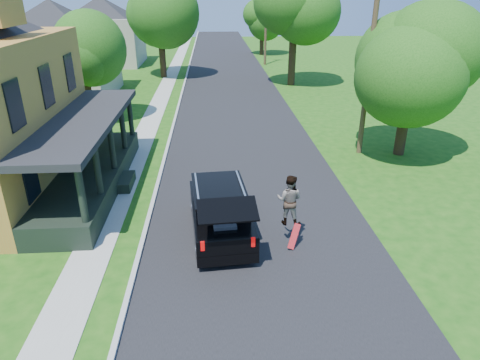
{
  "coord_description": "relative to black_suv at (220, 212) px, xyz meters",
  "views": [
    {
      "loc": [
        -1.56,
        -11.1,
        7.83
      ],
      "look_at": [
        -0.64,
        3.0,
        1.52
      ],
      "focal_mm": 32.0,
      "sensor_mm": 36.0,
      "label": 1
    }
  ],
  "objects": [
    {
      "name": "neighbor_house_mid",
      "position": [
        -12.1,
        22.17,
        3.32
      ],
      "size": [
        12.78,
        12.78,
        8.3
      ],
      "color": "#A1998E",
      "rests_on": "ground"
    },
    {
      "name": "tree_right_mid",
      "position": [
        6.87,
        25.21,
        5.89
      ],
      "size": [
        7.17,
        7.35,
        10.02
      ],
      "rotation": [
        0.0,
        0.0,
        -0.28
      ],
      "color": "black",
      "rests_on": "ground"
    },
    {
      "name": "street",
      "position": [
        1.4,
        18.17,
        -0.87
      ],
      "size": [
        8.0,
        120.0,
        0.02
      ],
      "primitive_type": "cube",
      "color": "black",
      "rests_on": "ground"
    },
    {
      "name": "utility_pole_near",
      "position": [
        7.44,
        7.69,
        4.1
      ],
      "size": [
        1.58,
        0.47,
        9.65
      ],
      "rotation": [
        0.0,
        0.0,
        0.22
      ],
      "color": "#44301F",
      "rests_on": "ground"
    },
    {
      "name": "tree_left_mid",
      "position": [
        -8.11,
        14.87,
        3.49
      ],
      "size": [
        5.33,
        5.56,
        6.64
      ],
      "rotation": [
        0.0,
        0.0,
        -0.42
      ],
      "color": "black",
      "rests_on": "ground"
    },
    {
      "name": "curb",
      "position": [
        -2.65,
        18.17,
        -0.87
      ],
      "size": [
        0.15,
        120.0,
        0.12
      ],
      "primitive_type": "cube",
      "color": "#AEAEA9",
      "rests_on": "ground"
    },
    {
      "name": "ground",
      "position": [
        1.4,
        -1.83,
        -0.87
      ],
      "size": [
        140.0,
        140.0,
        0.0
      ],
      "primitive_type": "plane",
      "color": "#184E0F",
      "rests_on": "ground"
    },
    {
      "name": "neighbor_house_far",
      "position": [
        -12.1,
        38.17,
        3.32
      ],
      "size": [
        12.78,
        12.78,
        8.3
      ],
      "color": "#A1998E",
      "rests_on": "ground"
    },
    {
      "name": "black_suv",
      "position": [
        0.0,
        0.0,
        0.0
      ],
      "size": [
        2.24,
        5.01,
        2.28
      ],
      "rotation": [
        0.0,
        0.0,
        0.08
      ],
      "color": "black",
      "rests_on": "ground"
    },
    {
      "name": "utility_pole_far",
      "position": [
        5.9,
        36.51,
        3.5
      ],
      "size": [
        1.62,
        0.35,
        8.45
      ],
      "rotation": [
        0.0,
        0.0,
        -0.14
      ],
      "color": "#44301F",
      "rests_on": "ground"
    },
    {
      "name": "tree_left_far",
      "position": [
        -4.86,
        29.62,
        5.32
      ],
      "size": [
        6.58,
        6.6,
        9.44
      ],
      "rotation": [
        0.0,
        0.0,
        -0.13
      ],
      "color": "black",
      "rests_on": "ground"
    },
    {
      "name": "skateboarder",
      "position": [
        2.25,
        -0.61,
        0.68
      ],
      "size": [
        1.02,
        0.92,
        1.73
      ],
      "rotation": [
        0.0,
        0.0,
        2.77
      ],
      "color": "black",
      "rests_on": "ground"
    },
    {
      "name": "skateboard",
      "position": [
        2.39,
        -1.07,
        -0.45
      ],
      "size": [
        0.49,
        0.42,
        0.82
      ],
      "rotation": [
        0.0,
        0.0,
        0.11
      ],
      "color": "red",
      "rests_on": "ground"
    },
    {
      "name": "sidewalk",
      "position": [
        -4.2,
        18.17,
        -0.87
      ],
      "size": [
        1.3,
        120.0,
        0.03
      ],
      "primitive_type": "cube",
      "color": "#989790",
      "rests_on": "ground"
    },
    {
      "name": "front_walk",
      "position": [
        -8.1,
        4.17,
        -0.87
      ],
      "size": [
        6.5,
        1.2,
        0.03
      ],
      "primitive_type": "cube",
      "color": "#989790",
      "rests_on": "ground"
    },
    {
      "name": "tree_right_far",
      "position": [
        6.37,
        44.49,
        3.78
      ],
      "size": [
        4.97,
        4.86,
        7.19
      ],
      "rotation": [
        0.0,
        0.0,
        -0.05
      ],
      "color": "black",
      "rests_on": "ground"
    },
    {
      "name": "tree_right_near",
      "position": [
        9.4,
        7.4,
        4.02
      ],
      "size": [
        5.07,
        4.89,
        7.56
      ],
      "rotation": [
        0.0,
        0.0,
        0.01
      ],
      "color": "black",
      "rests_on": "ground"
    }
  ]
}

